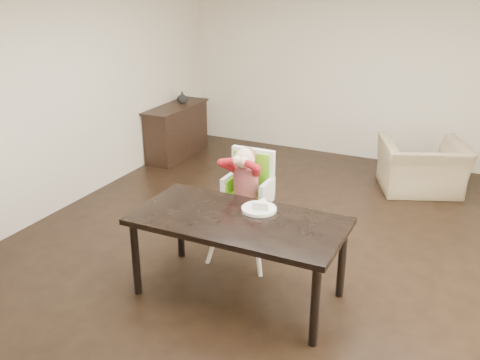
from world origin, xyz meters
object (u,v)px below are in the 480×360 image
(high_chair, at_px, (247,180))
(sideboard, at_px, (177,131))
(dining_table, at_px, (238,227))
(armchair, at_px, (423,159))

(high_chair, height_order, sideboard, high_chair)
(dining_table, distance_m, armchair, 3.36)
(dining_table, relative_size, high_chair, 1.56)
(high_chair, relative_size, armchair, 1.13)
(armchair, distance_m, sideboard, 3.61)
(high_chair, height_order, armchair, high_chair)
(dining_table, bearing_deg, sideboard, 129.74)
(sideboard, bearing_deg, dining_table, -50.26)
(sideboard, bearing_deg, high_chair, -45.88)
(high_chair, xyz_separation_m, armchair, (1.32, 2.50, -0.37))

